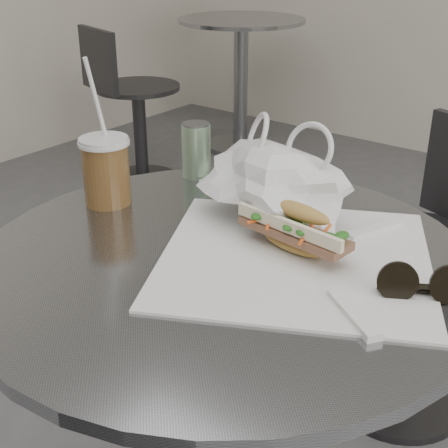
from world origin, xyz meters
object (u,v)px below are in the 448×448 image
Objects in this scene: bg_table at (241,69)px; banh_mi at (296,229)px; cafe_table at (225,397)px; bg_chair at (131,116)px; iced_coffee at (106,170)px; chair_far at (422,289)px; sunglasses at (423,286)px; drink_can at (196,150)px.

bg_table is 2.73m from banh_mi.
cafe_table is 0.98× the size of bg_chair.
banh_mi is at bearing 6.94° from iced_coffee.
chair_far is at bearing 97.27° from banh_mi.
banh_mi is (0.01, -0.68, 0.44)m from chair_far.
bg_chair is at bearing -96.37° from bg_table.
bg_chair is 2.26m from banh_mi.
chair_far reaches higher than cafe_table.
iced_coffee is 0.57m from sunglasses.
drink_can is (-0.53, 0.17, 0.03)m from sunglasses.
drink_can is at bearing 79.16° from iced_coffee.
drink_can is at bearing 79.34° from chair_far.
chair_far is 0.81m from banh_mi.
sunglasses is (0.57, 0.03, -0.04)m from iced_coffee.
cafe_table is 0.76m from chair_far.
banh_mi is (1.68, -2.13, 0.31)m from bg_table.
iced_coffee is 2.25× the size of sunglasses.
chair_far is at bearing 59.20° from drink_can.
cafe_table is at bearing -42.51° from drink_can.
drink_can is at bearing 132.41° from sunglasses.
cafe_table is 0.44m from iced_coffee.
chair_far is 2.93× the size of iced_coffee.
cafe_table is 2.93× the size of iced_coffee.
banh_mi is 1.99× the size of sunglasses.
bg_chair is (-1.75, 0.67, 0.01)m from chair_far.
bg_table is 6.88× the size of drink_can.
sunglasses is at bearing 127.81° from chair_far.
bg_table is (-1.60, 2.20, -0.00)m from cafe_table.
cafe_table is 0.33m from banh_mi.
bg_table is 0.80m from bg_chair.
sunglasses is at bearing 3.46° from iced_coffee.
drink_can reaches higher than banh_mi.
iced_coffee reaches higher than cafe_table.
iced_coffee is (1.40, -1.39, 0.45)m from bg_chair.
sunglasses is (0.28, 0.06, 0.30)m from cafe_table.
chair_far is 0.93m from iced_coffee.
chair_far is at bearing 77.36° from sunglasses.
drink_can reaches higher than bg_table.
iced_coffee reaches higher than drink_can.
banh_mi reaches higher than bg_chair.
bg_chair is at bearing 140.40° from drink_can.
drink_can is (1.35, -1.97, 0.33)m from bg_table.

